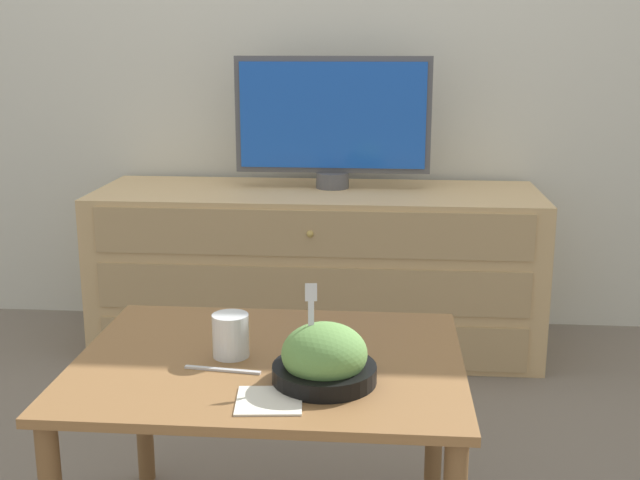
# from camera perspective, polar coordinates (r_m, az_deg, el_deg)

# --- Properties ---
(ground_plane) EXTENTS (12.00, 12.00, 0.00)m
(ground_plane) POSITION_cam_1_polar(r_m,az_deg,el_deg) (3.42, -0.57, -5.52)
(ground_plane) COLOR #70665B
(dresser) EXTENTS (1.64, 0.56, 0.60)m
(dresser) POSITION_cam_1_polar(r_m,az_deg,el_deg) (3.04, -0.22, -2.06)
(dresser) COLOR tan
(dresser) RESTS_ON ground_plane
(tv) EXTENTS (0.72, 0.12, 0.49)m
(tv) POSITION_cam_1_polar(r_m,az_deg,el_deg) (2.99, 0.91, 8.62)
(tv) COLOR #515156
(tv) RESTS_ON dresser
(coffee_table) EXTENTS (0.83, 0.65, 0.48)m
(coffee_table) POSITION_cam_1_polar(r_m,az_deg,el_deg) (1.78, -3.60, -10.42)
(coffee_table) COLOR olive
(coffee_table) RESTS_ON ground_plane
(takeout_bowl) EXTENTS (0.21, 0.21, 0.20)m
(takeout_bowl) POSITION_cam_1_polar(r_m,az_deg,el_deg) (1.62, 0.31, -8.49)
(takeout_bowl) COLOR black
(takeout_bowl) RESTS_ON coffee_table
(drink_cup) EXTENTS (0.08, 0.08, 0.09)m
(drink_cup) POSITION_cam_1_polar(r_m,az_deg,el_deg) (1.76, -6.37, -6.94)
(drink_cup) COLOR white
(drink_cup) RESTS_ON coffee_table
(napkin) EXTENTS (0.14, 0.14, 0.00)m
(napkin) POSITION_cam_1_polar(r_m,az_deg,el_deg) (1.56, -3.63, -11.32)
(napkin) COLOR silver
(napkin) RESTS_ON coffee_table
(knife) EXTENTS (0.16, 0.03, 0.01)m
(knife) POSITION_cam_1_polar(r_m,az_deg,el_deg) (1.70, -6.94, -9.15)
(knife) COLOR silver
(knife) RESTS_ON coffee_table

